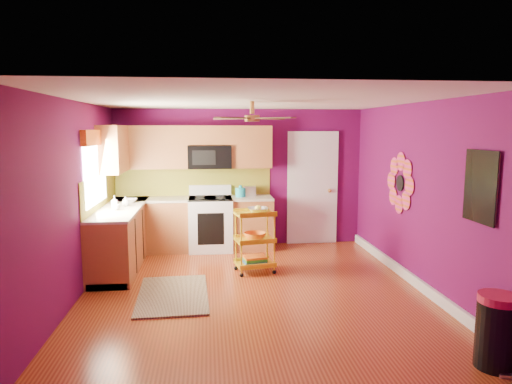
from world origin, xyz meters
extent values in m
plane|color=maroon|center=(0.00, 0.00, 0.00)|extent=(5.00, 5.00, 0.00)
cube|color=#5B0A48|center=(0.00, 2.50, 1.25)|extent=(4.50, 0.04, 2.50)
cube|color=#5B0A48|center=(0.00, -2.50, 1.25)|extent=(4.50, 0.04, 2.50)
cube|color=#5B0A48|center=(-2.25, 0.00, 1.25)|extent=(0.04, 5.00, 2.50)
cube|color=#5B0A48|center=(2.25, 0.00, 1.25)|extent=(0.04, 5.00, 2.50)
cube|color=silver|center=(0.00, 0.00, 2.50)|extent=(4.50, 5.00, 0.04)
cube|color=white|center=(2.22, 0.00, 0.07)|extent=(0.05, 4.90, 0.14)
cube|color=brown|center=(-1.95, 1.35, 0.45)|extent=(0.60, 2.30, 0.90)
cube|color=brown|center=(-0.85, 2.20, 0.45)|extent=(2.80, 0.60, 0.90)
cube|color=beige|center=(-1.95, 1.35, 0.92)|extent=(0.63, 2.30, 0.04)
cube|color=beige|center=(-0.85, 2.20, 0.92)|extent=(2.80, 0.63, 0.04)
cube|color=black|center=(-1.95, 1.35, 0.05)|extent=(0.54, 2.30, 0.10)
cube|color=black|center=(-0.85, 2.20, 0.05)|extent=(2.80, 0.54, 0.10)
cube|color=white|center=(-0.55, 2.17, 0.46)|extent=(0.76, 0.66, 0.92)
cube|color=black|center=(-0.55, 2.17, 0.93)|extent=(0.76, 0.62, 0.03)
cube|color=white|center=(-0.55, 2.45, 1.04)|extent=(0.76, 0.06, 0.18)
cube|color=black|center=(-0.55, 1.84, 0.45)|extent=(0.45, 0.02, 0.55)
cube|color=brown|center=(-1.59, 2.33, 1.83)|extent=(1.32, 0.33, 0.75)
cube|color=brown|center=(0.19, 2.33, 1.83)|extent=(0.72, 0.33, 0.75)
cube|color=brown|center=(-0.55, 2.33, 2.03)|extent=(0.76, 0.33, 0.34)
cube|color=brown|center=(-2.08, 1.85, 1.83)|extent=(0.33, 1.30, 0.75)
cube|color=black|center=(-0.55, 2.30, 1.65)|extent=(0.76, 0.38, 0.40)
cube|color=brown|center=(-0.85, 2.49, 1.20)|extent=(2.80, 0.01, 0.51)
cube|color=brown|center=(-2.24, 1.35, 1.20)|extent=(0.01, 2.30, 0.51)
cube|color=white|center=(-2.23, 1.05, 1.55)|extent=(0.03, 1.20, 1.00)
cube|color=#D25E12|center=(-2.20, 1.05, 2.02)|extent=(0.08, 1.35, 0.22)
cube|color=white|center=(1.35, 2.48, 1.02)|extent=(0.85, 0.04, 2.05)
cube|color=white|center=(1.35, 2.46, 1.02)|extent=(0.95, 0.02, 2.15)
sphere|color=#BF8C3F|center=(1.67, 2.42, 1.00)|extent=(0.07, 0.07, 0.07)
cylinder|color=black|center=(2.23, 0.60, 1.35)|extent=(0.01, 0.24, 0.24)
cube|color=teal|center=(2.23, -1.40, 1.55)|extent=(0.03, 0.52, 0.72)
cube|color=black|center=(2.21, -1.40, 1.55)|extent=(0.01, 0.56, 0.76)
cylinder|color=#BF8C3F|center=(0.00, 0.20, 2.42)|extent=(0.06, 0.06, 0.16)
cylinder|color=#BF8C3F|center=(0.00, 0.20, 2.28)|extent=(0.20, 0.20, 0.08)
cube|color=#4C2D19|center=(0.27, 0.47, 2.28)|extent=(0.47, 0.47, 0.01)
cube|color=#4C2D19|center=(-0.27, 0.47, 2.28)|extent=(0.47, 0.47, 0.01)
cube|color=#4C2D19|center=(-0.27, -0.07, 2.28)|extent=(0.47, 0.47, 0.01)
cube|color=#4C2D19|center=(0.27, -0.07, 2.28)|extent=(0.47, 0.47, 0.01)
cube|color=black|center=(-1.06, -0.06, 0.01)|extent=(0.94, 1.47, 0.02)
cylinder|color=yellow|center=(-0.12, 0.59, 0.48)|extent=(0.02, 0.02, 0.87)
cylinder|color=yellow|center=(0.38, 0.68, 0.48)|extent=(0.02, 0.02, 0.87)
cylinder|color=yellow|center=(-0.18, 0.94, 0.48)|extent=(0.02, 0.02, 0.87)
cylinder|color=yellow|center=(0.31, 1.03, 0.48)|extent=(0.02, 0.02, 0.87)
sphere|color=black|center=(-0.12, 0.59, 0.03)|extent=(0.06, 0.06, 0.06)
sphere|color=black|center=(0.38, 0.68, 0.03)|extent=(0.06, 0.06, 0.06)
sphere|color=black|center=(-0.18, 0.94, 0.03)|extent=(0.06, 0.06, 0.06)
sphere|color=black|center=(0.31, 1.03, 0.03)|extent=(0.06, 0.06, 0.06)
cube|color=yellow|center=(0.10, 0.81, 0.89)|extent=(0.63, 0.50, 0.03)
cube|color=yellow|center=(0.10, 0.81, 0.49)|extent=(0.63, 0.50, 0.03)
cube|color=yellow|center=(0.10, 0.81, 0.12)|extent=(0.63, 0.50, 0.03)
imported|color=beige|center=(0.15, 0.82, 0.95)|extent=(0.36, 0.36, 0.08)
sphere|color=yellow|center=(0.15, 0.82, 0.97)|extent=(0.10, 0.10, 0.10)
imported|color=#D25E12|center=(0.10, 0.81, 0.56)|extent=(0.37, 0.37, 0.10)
cube|color=navy|center=(0.10, 0.81, 0.16)|extent=(0.37, 0.30, 0.04)
cube|color=#267233|center=(0.10, 0.81, 0.20)|extent=(0.37, 0.30, 0.04)
cube|color=#D25E12|center=(0.10, 0.81, 0.23)|extent=(0.37, 0.30, 0.03)
cylinder|color=black|center=(1.97, -2.18, 0.31)|extent=(0.46, 0.46, 0.61)
cylinder|color=#A41738|center=(1.97, -2.18, 0.65)|extent=(0.36, 0.36, 0.07)
cube|color=beige|center=(1.97, -2.36, 0.02)|extent=(0.14, 0.10, 0.03)
cylinder|color=#169DAB|center=(-0.01, 2.23, 1.02)|extent=(0.18, 0.18, 0.16)
sphere|color=#169DAB|center=(-0.01, 2.23, 1.12)|extent=(0.06, 0.06, 0.06)
cube|color=beige|center=(0.16, 2.30, 1.03)|extent=(0.22, 0.15, 0.18)
imported|color=#EA3F72|center=(-2.01, 1.24, 1.04)|extent=(0.09, 0.09, 0.19)
imported|color=white|center=(-1.88, 1.42, 1.02)|extent=(0.12, 0.12, 0.15)
imported|color=white|center=(-1.87, 1.81, 0.97)|extent=(0.23, 0.23, 0.06)
imported|color=white|center=(-1.96, 1.08, 0.98)|extent=(0.11, 0.11, 0.09)
camera|label=1|loc=(-0.59, -5.81, 2.14)|focal=32.00mm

